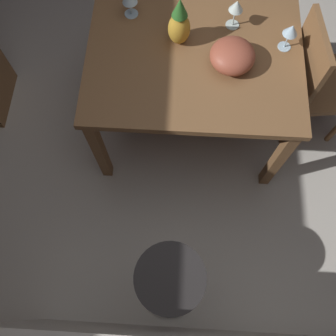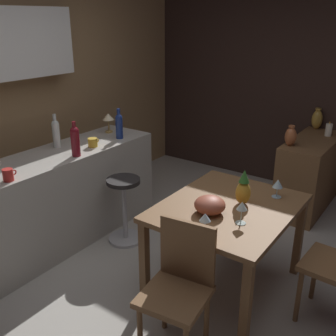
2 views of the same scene
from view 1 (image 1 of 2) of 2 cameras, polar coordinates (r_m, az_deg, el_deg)
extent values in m
plane|color=#B7B2A8|center=(2.51, 5.90, 1.98)|extent=(9.00, 9.00, 0.00)
cube|color=brown|center=(2.01, 4.18, 17.22)|extent=(1.14, 0.93, 0.04)
cube|color=brown|center=(2.20, 16.83, 1.30)|extent=(0.06, 0.06, 0.70)
cube|color=brown|center=(2.16, -10.72, 2.76)|extent=(0.06, 0.06, 0.70)
cube|color=brown|center=(2.63, 15.85, 18.16)|extent=(0.06, 0.06, 0.70)
cube|color=brown|center=(2.60, -8.34, 19.62)|extent=(0.06, 0.06, 0.70)
cube|color=brown|center=(2.42, 23.31, 11.95)|extent=(0.45, 0.45, 0.04)
cube|color=brown|center=(2.18, 21.11, 15.15)|extent=(0.08, 0.38, 0.44)
cylinder|color=brown|center=(2.75, 23.86, 12.11)|extent=(0.04, 0.04, 0.43)
cylinder|color=brown|center=(2.62, 17.40, 12.21)|extent=(0.04, 0.04, 0.43)
cylinder|color=brown|center=(2.47, 18.71, 5.98)|extent=(0.04, 0.04, 0.43)
cylinder|color=brown|center=(2.80, 4.92, 20.60)|extent=(0.04, 0.04, 0.44)
cylinder|color=brown|center=(2.81, -2.04, 21.22)|extent=(0.04, 0.04, 0.44)
cylinder|color=#262323|center=(1.66, 0.34, -16.89)|extent=(0.32, 0.32, 0.04)
cylinder|color=silver|center=(1.98, 0.29, -17.61)|extent=(0.04, 0.04, 0.62)
cylinder|color=silver|center=(2.28, 0.25, -18.10)|extent=(0.34, 0.34, 0.03)
cylinder|color=silver|center=(2.17, -5.76, 22.91)|extent=(0.07, 0.07, 0.00)
cylinder|color=silver|center=(2.14, -5.87, 23.69)|extent=(0.01, 0.01, 0.08)
cylinder|color=silver|center=(2.14, 10.04, 21.22)|extent=(0.07, 0.07, 0.00)
cylinder|color=silver|center=(2.10, 10.30, 22.20)|extent=(0.01, 0.01, 0.10)
cone|color=silver|center=(2.05, 10.71, 23.74)|extent=(0.07, 0.07, 0.06)
cylinder|color=silver|center=(2.11, 17.73, 17.65)|extent=(0.07, 0.07, 0.00)
cylinder|color=silver|center=(2.07, 18.14, 18.49)|extent=(0.01, 0.01, 0.09)
cone|color=silver|center=(2.02, 18.79, 19.83)|extent=(0.08, 0.08, 0.06)
ellipsoid|color=gold|center=(1.98, 1.75, 20.98)|extent=(0.11, 0.11, 0.18)
cone|color=#2D6B28|center=(1.88, 1.89, 23.85)|extent=(0.08, 0.08, 0.10)
ellipsoid|color=#9E4C38|center=(1.93, 10.07, 16.92)|extent=(0.23, 0.23, 0.13)
camera|label=2|loc=(3.49, 68.70, 35.94)|focal=41.73mm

